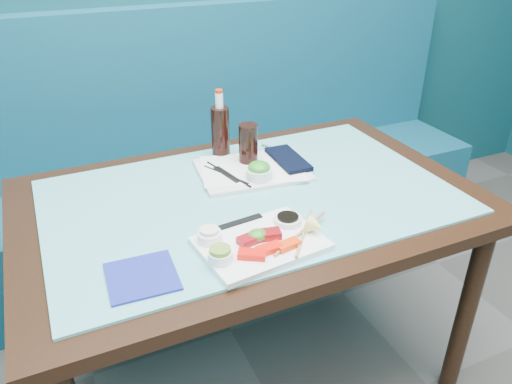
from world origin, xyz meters
name	(u,v)px	position (x,y,z in m)	size (l,w,h in m)	color
booth_bench	(180,187)	(0.00, 2.29, 0.37)	(3.00, 0.56, 1.17)	navy
dining_table	(251,220)	(0.00, 1.45, 0.67)	(1.40, 0.90, 0.75)	black
glass_top	(251,196)	(0.00, 1.45, 0.75)	(1.22, 0.76, 0.01)	#5FB8BE
sashimi_plate	(261,243)	(-0.09, 1.19, 0.77)	(0.31, 0.22, 0.02)	white
salmon_left	(252,255)	(-0.14, 1.14, 0.78)	(0.07, 0.03, 0.02)	red
salmon_mid	(269,249)	(-0.09, 1.14, 0.78)	(0.07, 0.03, 0.02)	#FF180A
salmon_right	(288,245)	(-0.04, 1.14, 0.78)	(0.06, 0.03, 0.02)	#FD3B0A
tuna_left	(249,240)	(-0.12, 1.20, 0.78)	(0.06, 0.04, 0.02)	maroon
tuna_right	(269,234)	(-0.06, 1.20, 0.78)	(0.06, 0.04, 0.02)	maroon
seaweed_garnish	(257,235)	(-0.09, 1.20, 0.79)	(0.05, 0.05, 0.03)	#367A1C
ramekin_wasabi	(220,256)	(-0.21, 1.16, 0.79)	(0.06, 0.06, 0.03)	white
wasabi_fill	(220,250)	(-0.21, 1.16, 0.81)	(0.05, 0.05, 0.01)	olive
ramekin_ginger	(210,237)	(-0.21, 1.25, 0.79)	(0.06, 0.06, 0.03)	white
ginger_fill	(209,231)	(-0.21, 1.25, 0.81)	(0.05, 0.05, 0.01)	#F2E3C6
soy_dish	(288,220)	(0.02, 1.24, 0.78)	(0.08, 0.08, 0.02)	white
soy_fill	(288,217)	(0.02, 1.24, 0.79)	(0.06, 0.06, 0.01)	black
lemon_wedge	(316,226)	(0.06, 1.16, 0.80)	(0.05, 0.05, 0.04)	#FFF178
chopstick_sleeve	(240,222)	(-0.10, 1.30, 0.78)	(0.14, 0.02, 0.00)	black
wooden_chopstick_a	(301,233)	(0.02, 1.18, 0.78)	(0.01, 0.01, 0.25)	#9F6F4B
wooden_chopstick_b	(304,232)	(0.03, 1.18, 0.78)	(0.01, 0.01, 0.23)	tan
serving_tray	(252,170)	(0.07, 1.59, 0.76)	(0.35, 0.27, 0.01)	silver
paper_placemat	(252,168)	(0.07, 1.59, 0.77)	(0.34, 0.24, 0.00)	white
seaweed_bowl	(259,174)	(0.06, 1.52, 0.79)	(0.09, 0.09, 0.03)	white
seaweed_salad	(259,167)	(0.06, 1.52, 0.81)	(0.07, 0.07, 0.04)	#2A9021
cola_glass	(248,143)	(0.08, 1.65, 0.84)	(0.07, 0.07, 0.13)	black
navy_pouch	(288,159)	(0.20, 1.59, 0.78)	(0.09, 0.21, 0.02)	black
fork	(273,149)	(0.20, 1.70, 0.78)	(0.01, 0.01, 0.10)	silver
black_chopstick_a	(226,175)	(-0.03, 1.58, 0.77)	(0.01, 0.01, 0.20)	black
black_chopstick_b	(228,174)	(-0.02, 1.58, 0.77)	(0.01, 0.01, 0.23)	black
tray_sleeve	(227,175)	(-0.03, 1.58, 0.77)	(0.02, 0.14, 0.00)	black
cola_bottle_body	(220,133)	(0.02, 1.75, 0.85)	(0.06, 0.06, 0.18)	black
cola_bottle_neck	(219,100)	(0.02, 1.75, 0.97)	(0.03, 0.03, 0.05)	white
cola_bottle_cap	(219,91)	(0.02, 1.75, 1.00)	(0.03, 0.03, 0.01)	red
blue_napkin	(142,276)	(-0.40, 1.19, 0.76)	(0.16, 0.16, 0.01)	navy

